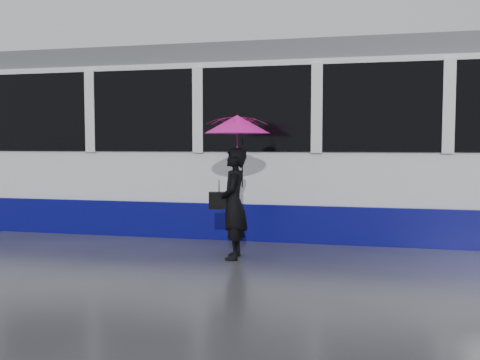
# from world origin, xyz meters

# --- Properties ---
(ground) EXTENTS (90.00, 90.00, 0.00)m
(ground) POSITION_xyz_m (0.00, 0.00, 0.00)
(ground) COLOR #2C2C31
(ground) RESTS_ON ground
(rails) EXTENTS (34.00, 1.51, 0.02)m
(rails) POSITION_xyz_m (0.00, 2.50, 0.01)
(rails) COLOR #3F3D38
(rails) RESTS_ON ground
(tram) EXTENTS (26.00, 2.56, 3.35)m
(tram) POSITION_xyz_m (-2.35, 2.50, 1.64)
(tram) COLOR white
(tram) RESTS_ON ground
(woman) EXTENTS (0.46, 0.62, 1.57)m
(woman) POSITION_xyz_m (0.12, -0.14, 0.79)
(woman) COLOR black
(woman) RESTS_ON ground
(umbrella) EXTENTS (1.05, 1.05, 1.06)m
(umbrella) POSITION_xyz_m (0.17, -0.14, 1.72)
(umbrella) COLOR #E91373
(umbrella) RESTS_ON ground
(handbag) EXTENTS (0.30, 0.16, 0.42)m
(handbag) POSITION_xyz_m (-0.10, -0.12, 0.83)
(handbag) COLOR black
(handbag) RESTS_ON ground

